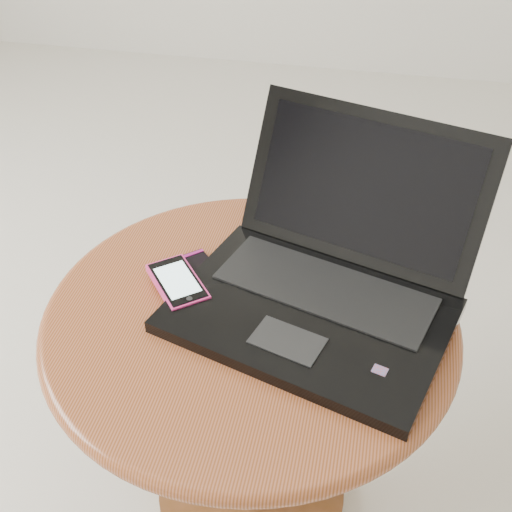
# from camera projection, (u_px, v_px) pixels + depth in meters

# --- Properties ---
(table) EXTENTS (0.60, 0.60, 0.48)m
(table) POSITION_uv_depth(u_px,v_px,m) (250.00, 358.00, 1.00)
(table) COLOR #573112
(table) RESTS_ON ground
(laptop) EXTENTS (0.46, 0.45, 0.23)m
(laptop) POSITION_uv_depth(u_px,v_px,m) (326.00, 277.00, 0.93)
(laptop) COLOR black
(laptop) RESTS_ON table
(phone_black) EXTENTS (0.12, 0.13, 0.01)m
(phone_black) POSITION_uv_depth(u_px,v_px,m) (201.00, 277.00, 0.98)
(phone_black) COLOR black
(phone_black) RESTS_ON table
(phone_pink) EXTENTS (0.12, 0.12, 0.01)m
(phone_pink) POSITION_uv_depth(u_px,v_px,m) (178.00, 283.00, 0.96)
(phone_pink) COLOR #E32E7D
(phone_pink) RESTS_ON phone_black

